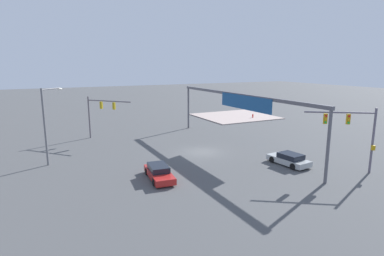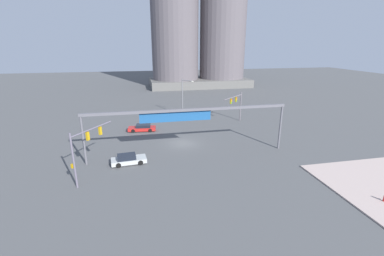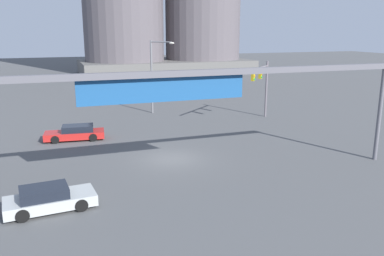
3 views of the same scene
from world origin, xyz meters
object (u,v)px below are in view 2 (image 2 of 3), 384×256
Objects in this scene: sedan_car_approaching at (142,128)px; traffic_signal_opposite_side at (84,145)px; traffic_signal_near_corner at (237,102)px; streetlamp_curved_arm at (184,95)px; sedan_car_waiting_far at (128,159)px.

traffic_signal_opposite_side is at bearing 75.17° from sedan_car_approaching.
traffic_signal_near_corner is 30.38m from traffic_signal_opposite_side.
traffic_signal_near_corner is 0.74× the size of streetlamp_curved_arm.
traffic_signal_opposite_side is (-24.27, -18.27, 0.18)m from traffic_signal_near_corner.
traffic_signal_near_corner is 1.27× the size of sedan_car_waiting_far.
sedan_car_approaching is at bearing -90.93° from streetlamp_curved_arm.
traffic_signal_opposite_side is at bearing -145.78° from sedan_car_waiting_far.
traffic_signal_opposite_side reaches higher than traffic_signal_near_corner.
sedan_car_approaching is at bearing 12.70° from traffic_signal_opposite_side.
sedan_car_waiting_far is at bearing -71.38° from streetlamp_curved_arm.
traffic_signal_opposite_side reaches higher than sedan_car_approaching.
streetlamp_curved_arm is 1.58× the size of sedan_car_approaching.
traffic_signal_near_corner is at bearing -168.71° from sedan_car_approaching.
traffic_signal_near_corner is at bearing 8.59° from streetlamp_curved_arm.
streetlamp_curved_arm reaches higher than traffic_signal_near_corner.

